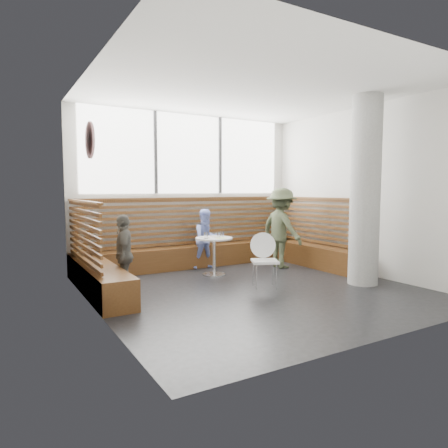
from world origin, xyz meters
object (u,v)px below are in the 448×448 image
adult_man (281,228)px  child_back (207,239)px  concrete_column (365,191)px  child_left (124,254)px  cafe_table (214,248)px  cafe_chair (262,256)px

adult_man → child_back: bearing=60.2°
concrete_column → child_left: bearing=159.2°
concrete_column → adult_man: size_ratio=1.93×
concrete_column → child_back: concrete_column is taller
cafe_table → child_back: (0.17, 0.63, 0.10)m
adult_man → child_back: size_ratio=1.35×
child_left → child_back: bearing=137.9°
cafe_table → cafe_chair: 1.24m
concrete_column → cafe_chair: 2.07m
concrete_column → child_back: size_ratio=2.61×
adult_man → child_back: 1.57m
concrete_column → cafe_table: bearing=134.7°
cafe_table → concrete_column: bearing=-45.3°
concrete_column → cafe_chair: (-1.63, 0.70, -1.07)m
cafe_table → child_back: bearing=74.9°
adult_man → cafe_chair: bearing=127.4°
concrete_column → cafe_table: 2.90m
concrete_column → child_back: bearing=124.1°
cafe_chair → adult_man: adult_man is taller
concrete_column → adult_man: bearing=99.6°
concrete_column → child_back: (-1.72, 2.54, -0.99)m
cafe_table → child_back: 0.66m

